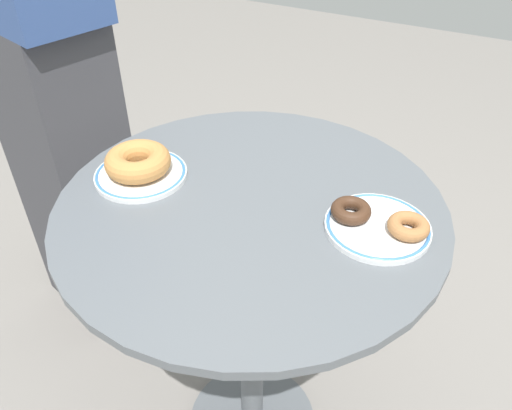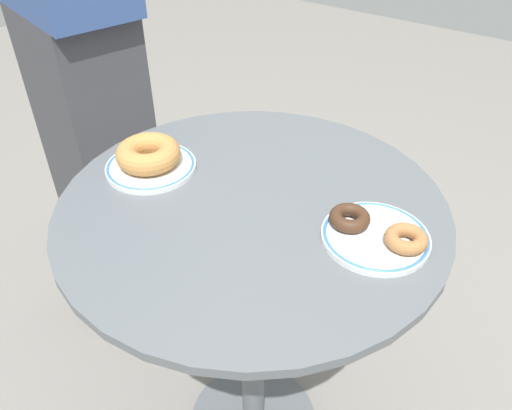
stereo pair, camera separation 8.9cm
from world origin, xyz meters
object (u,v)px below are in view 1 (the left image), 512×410
at_px(cafe_table, 251,285).
at_px(donut_cinnamon, 409,226).
at_px(plate_left, 141,174).
at_px(donut_chocolate, 351,210).
at_px(plate_right, 377,226).
at_px(donut_old_fashioned, 138,161).
at_px(person_figure, 42,56).

distance_m(cafe_table, donut_cinnamon, 0.37).
xyz_separation_m(plate_left, donut_chocolate, (0.40, 0.06, 0.02)).
height_order(plate_right, donut_chocolate, donut_chocolate).
distance_m(donut_old_fashioned, donut_chocolate, 0.41).
bearing_deg(cafe_table, donut_chocolate, 10.32).
height_order(plate_left, person_figure, person_figure).
xyz_separation_m(donut_old_fashioned, donut_chocolate, (0.41, 0.06, -0.01)).
bearing_deg(donut_cinnamon, plate_right, -175.84).
bearing_deg(donut_old_fashioned, donut_chocolate, 8.07).
bearing_deg(cafe_table, plate_left, -173.24).
height_order(cafe_table, plate_left, plate_left).
bearing_deg(person_figure, donut_cinnamon, -8.89).
bearing_deg(plate_left, donut_old_fashioned, 160.54).
bearing_deg(donut_chocolate, cafe_table, -169.68).
bearing_deg(donut_old_fashioned, person_figure, 155.00).
bearing_deg(donut_cinnamon, plate_left, -172.83).
relative_size(cafe_table, plate_right, 4.29).
xyz_separation_m(cafe_table, person_figure, (-0.68, 0.19, 0.30)).
height_order(donut_old_fashioned, donut_chocolate, donut_old_fashioned).
relative_size(plate_right, donut_chocolate, 2.58).
xyz_separation_m(plate_right, donut_cinnamon, (0.05, 0.00, 0.02)).
bearing_deg(plate_right, donut_chocolate, -179.60).
bearing_deg(cafe_table, donut_cinnamon, 7.50).
bearing_deg(plate_right, plate_left, -172.51).
relative_size(cafe_table, plate_left, 4.32).
bearing_deg(plate_left, donut_chocolate, 8.33).
bearing_deg(plate_right, donut_old_fashioned, -172.74).
bearing_deg(person_figure, plate_right, -9.58).
height_order(donut_cinnamon, donut_chocolate, same).
xyz_separation_m(donut_old_fashioned, donut_cinnamon, (0.50, 0.06, -0.01)).
xyz_separation_m(plate_left, person_figure, (-0.46, 0.21, 0.08)).
relative_size(plate_left, donut_chocolate, 2.56).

